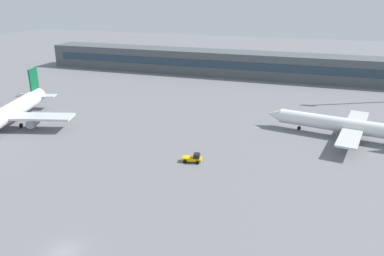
% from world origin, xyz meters
% --- Properties ---
extents(ground_plane, '(400.00, 400.00, 0.00)m').
position_xyz_m(ground_plane, '(0.00, 40.00, 0.00)').
color(ground_plane, slate).
extents(terminal_building, '(157.73, 12.13, 9.00)m').
position_xyz_m(terminal_building, '(0.00, 108.70, 4.50)').
color(terminal_building, '#4C5156').
rests_on(terminal_building, ground_plane).
extents(airplane_near, '(31.46, 44.26, 11.15)m').
position_xyz_m(airplane_near, '(-39.65, 32.27, 3.40)').
color(airplane_near, white).
rests_on(airplane_near, ground_plane).
extents(airplane_mid, '(36.67, 25.85, 9.11)m').
position_xyz_m(airplane_mid, '(35.33, 52.64, 2.78)').
color(airplane_mid, white).
rests_on(airplane_mid, ground_plane).
extents(baggage_tug_yellow, '(3.76, 2.19, 1.75)m').
position_xyz_m(baggage_tug_yellow, '(7.05, 30.08, 0.80)').
color(baggage_tug_yellow, '#F2B20C').
rests_on(baggage_tug_yellow, ground_plane).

